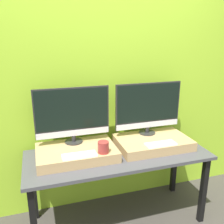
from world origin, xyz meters
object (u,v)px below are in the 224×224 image
at_px(mug, 103,147).
at_px(keyboard_right, 161,144).
at_px(monitor_right, 148,107).
at_px(keyboard_left, 79,155).
at_px(monitor_left, 72,114).

distance_m(mug, keyboard_right, 0.55).
bearing_deg(monitor_right, keyboard_left, -158.70).
relative_size(monitor_left, keyboard_right, 2.35).
distance_m(keyboard_left, mug, 0.21).
xyz_separation_m(monitor_left, monitor_right, (0.75, 0.00, 0.00)).
distance_m(monitor_right, keyboard_right, 0.40).
xyz_separation_m(monitor_left, keyboard_right, (0.75, -0.29, -0.27)).
distance_m(monitor_left, mug, 0.43).
xyz_separation_m(mug, monitor_right, (0.54, 0.29, 0.23)).
bearing_deg(monitor_right, keyboard_right, -90.00).
distance_m(monitor_left, keyboard_left, 0.40).
xyz_separation_m(keyboard_left, mug, (0.21, 0.00, 0.04)).
bearing_deg(keyboard_left, mug, 0.00).
bearing_deg(monitor_left, keyboard_right, -21.30).
distance_m(monitor_left, keyboard_right, 0.85).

